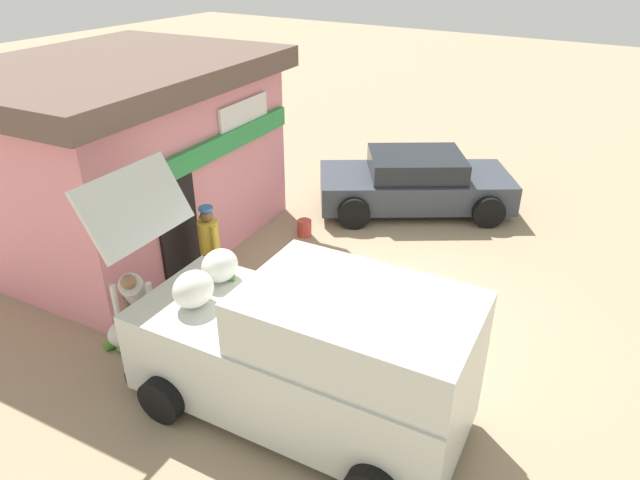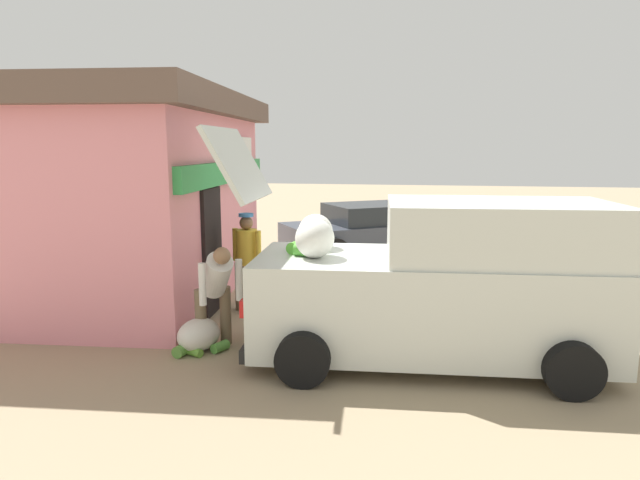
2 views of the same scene
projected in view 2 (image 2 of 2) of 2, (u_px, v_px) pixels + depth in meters
ground_plane at (400, 302)px, 9.47m from camera, size 60.00×60.00×0.00m
storefront_bar at (115, 194)px, 9.67m from camera, size 6.09×4.94×3.55m
delivery_van at (442, 283)px, 6.73m from camera, size 2.35×4.83×2.87m
parked_sedan at (371, 231)px, 13.40m from camera, size 3.80×4.49×1.27m
vendor_standing at (247, 256)px, 8.77m from camera, size 0.45×0.53×1.60m
customer_bending at (216, 287)px, 7.09m from camera, size 0.70×0.67×1.41m
unloaded_banana_pile at (198, 336)px, 7.17m from camera, size 0.75×0.77×0.42m
paint_bucket at (295, 268)px, 11.34m from camera, size 0.29×0.29×0.34m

